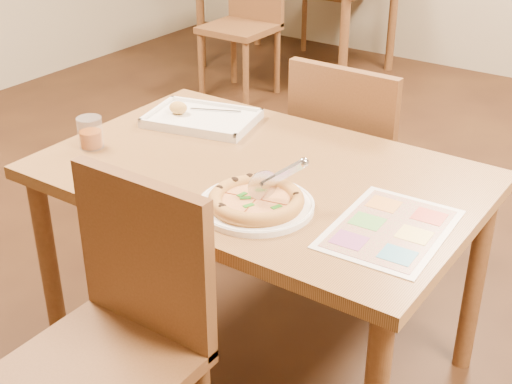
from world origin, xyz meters
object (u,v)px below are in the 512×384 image
Objects in this scene: chair_far at (351,148)px; plate at (256,206)px; dining_table at (259,195)px; chair_near at (123,312)px; pizza_cutter at (276,178)px; appetizer_tray at (200,119)px; bg_chair_near at (248,7)px; pizza at (256,200)px; glass_tumbler at (91,134)px; menu at (390,229)px.

plate is at bearing 99.03° from chair_far.
chair_near is (0.00, -0.60, -0.07)m from dining_table.
pizza_cutter is at bearing 68.53° from chair_near.
pizza_cutter reaches higher than dining_table.
plate is at bearing -37.82° from appetizer_tray.
chair_near is at bearing -60.26° from bg_chair_near.
chair_near is 3.22m from bg_chair_near.
glass_tumbler reaches higher than pizza.
pizza_cutter reaches higher than plate.
chair_near is 1.15× the size of appetizer_tray.
appetizer_tray is (-0.51, 0.39, 0.00)m from plate.
dining_table is at bearing -26.69° from appetizer_tray.
pizza_cutter is 0.71m from glass_tumbler.
pizza_cutter is (0.17, -0.17, 0.18)m from dining_table.
chair_near reaches higher than menu.
bg_chair_near is 2.97m from pizza_cutter.
chair_far is 3.25× the size of pizza_cutter.
menu is (0.34, 0.11, -0.03)m from pizza.
chair_near is 4.71× the size of glass_tumbler.
pizza_cutter is 1.45× the size of glass_tumbler.
chair_near is at bearing -64.36° from appetizer_tray.
chair_near is 0.45m from plate.
chair_near and bg_chair_near have the same top height.
pizza is 0.68× the size of menu.
bg_chair_near is 1.15× the size of appetizer_tray.
dining_table is 0.27m from pizza.
pizza is at bearing 99.33° from chair_far.
pizza is at bearing -161.79° from menu.
pizza_cutter is 0.38× the size of menu.
chair_near reaches higher than plate.
chair_far reaches higher than plate.
appetizer_tray is (1.22, -2.01, 0.17)m from bg_chair_near.
chair_near is 0.45m from pizza.
bg_chair_near is at bearing 125.73° from plate.
pizza_cutter is at bearing -53.22° from bg_chair_near.
chair_near is at bearing -133.35° from menu.
pizza is 0.63× the size of appetizer_tray.
bg_chair_near is 1.81× the size of pizza.
glass_tumbler reaches higher than plate.
bg_chair_near reaches higher than dining_table.
dining_table is 13.02× the size of glass_tumbler.
plate is 1.21× the size of pizza.
bg_chair_near reaches higher than menu.
bg_chair_near is 4.71× the size of glass_tumbler.
menu is at bearing 124.13° from chair_far.
plate is 0.36m from menu.
plate is at bearing -54.27° from bg_chair_near.
pizza reaches higher than menu.
bg_chair_near is at bearing 114.18° from glass_tumbler.
chair_far is 0.84m from pizza.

